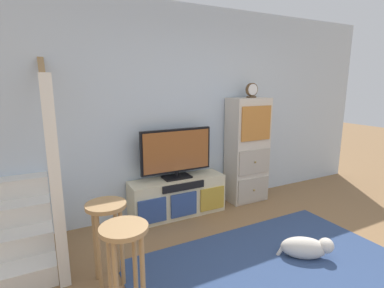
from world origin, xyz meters
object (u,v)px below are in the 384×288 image
(bar_stool_far, at_px, (107,225))
(media_console, at_px, (178,197))
(television, at_px, (176,152))
(side_cabinet, at_px, (247,150))
(dog, at_px, (306,248))
(desk_clock, at_px, (252,90))
(bar_stool_near, at_px, (125,252))

(bar_stool_far, bearing_deg, media_console, 40.82)
(television, bearing_deg, side_cabinet, -0.70)
(media_console, xyz_separation_m, bar_stool_far, (-1.09, -0.94, 0.29))
(media_console, bearing_deg, dog, -64.19)
(television, height_order, dog, television)
(side_cabinet, bearing_deg, bar_stool_far, -156.73)
(media_console, bearing_deg, bar_stool_far, -139.18)
(desk_clock, distance_m, bar_stool_near, 2.85)
(desk_clock, bearing_deg, dog, -106.09)
(side_cabinet, bearing_deg, media_console, -179.48)
(television, xyz_separation_m, desk_clock, (1.15, -0.03, 0.77))
(desk_clock, xyz_separation_m, bar_stool_far, (-2.24, -0.94, -1.07))
(side_cabinet, xyz_separation_m, dog, (-0.40, -1.50, -0.64))
(media_console, distance_m, side_cabinet, 1.23)
(media_console, height_order, bar_stool_near, bar_stool_near)
(side_cabinet, xyz_separation_m, bar_stool_far, (-2.22, -0.95, -0.21))
(television, xyz_separation_m, bar_stool_near, (-1.07, -1.47, -0.29))
(side_cabinet, xyz_separation_m, desk_clock, (0.02, -0.01, 0.86))
(bar_stool_far, bearing_deg, dog, -16.79)
(media_console, relative_size, bar_stool_near, 1.67)
(bar_stool_near, height_order, bar_stool_far, bar_stool_near)
(television, bearing_deg, media_console, -90.00)
(media_console, xyz_separation_m, side_cabinet, (1.13, 0.01, 0.50))
(television, distance_m, desk_clock, 1.38)
(television, relative_size, bar_stool_far, 1.30)
(television, xyz_separation_m, side_cabinet, (1.13, -0.01, -0.09))
(side_cabinet, bearing_deg, dog, -105.07)
(side_cabinet, bearing_deg, desk_clock, -31.40)
(media_console, height_order, television, television)
(desk_clock, bearing_deg, media_console, 179.76)
(desk_clock, height_order, bar_stool_near, desk_clock)
(dog, bearing_deg, desk_clock, 73.91)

